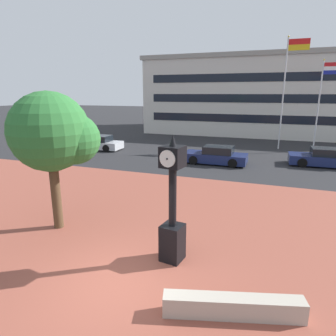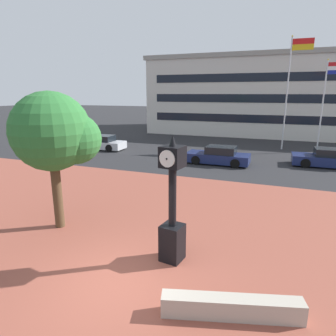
# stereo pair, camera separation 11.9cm
# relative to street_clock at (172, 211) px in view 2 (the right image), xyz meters

# --- Properties ---
(ground_plane) EXTENTS (200.00, 200.00, 0.00)m
(ground_plane) POSITION_rel_street_clock_xyz_m (-0.99, -1.57, -1.60)
(ground_plane) COLOR #262628
(plaza_brick_paving) EXTENTS (44.00, 14.49, 0.01)m
(plaza_brick_paving) POSITION_rel_street_clock_xyz_m (-0.99, 1.68, -1.59)
(plaza_brick_paving) COLOR brown
(plaza_brick_paving) RESTS_ON ground
(planter_wall) EXTENTS (3.19, 1.26, 0.50)m
(planter_wall) POSITION_rel_street_clock_xyz_m (2.08, -1.78, -1.35)
(planter_wall) COLOR #ADA393
(planter_wall) RESTS_ON ground
(street_clock) EXTENTS (0.71, 0.73, 3.86)m
(street_clock) POSITION_rel_street_clock_xyz_m (0.00, 0.00, 0.00)
(street_clock) COLOR black
(street_clock) RESTS_ON ground
(plaza_tree) EXTENTS (3.04, 2.83, 5.06)m
(plaza_tree) POSITION_rel_street_clock_xyz_m (-4.66, 0.76, 1.96)
(plaza_tree) COLOR #4C3823
(plaza_tree) RESTS_ON ground
(car_street_near) EXTENTS (4.50, 1.97, 1.28)m
(car_street_near) POSITION_rel_street_clock_xyz_m (6.06, 14.85, -1.03)
(car_street_near) COLOR navy
(car_street_near) RESTS_ON ground
(car_street_mid) EXTENTS (4.60, 2.01, 1.28)m
(car_street_mid) POSITION_rel_street_clock_xyz_m (-12.30, 14.91, -1.03)
(car_street_mid) COLOR #B7BABF
(car_street_mid) RESTS_ON ground
(car_street_far) EXTENTS (4.50, 1.95, 1.28)m
(car_street_far) POSITION_rel_street_clock_xyz_m (-1.17, 13.07, -1.03)
(car_street_far) COLOR navy
(car_street_far) RESTS_ON ground
(flagpole_primary) EXTENTS (1.79, 0.14, 9.63)m
(flagpole_primary) POSITION_rel_street_clock_xyz_m (3.31, 20.75, 4.09)
(flagpole_primary) COLOR silver
(flagpole_primary) RESTS_ON ground
(flagpole_secondary) EXTENTS (1.82, 0.14, 7.68)m
(flagpole_secondary) POSITION_rel_street_clock_xyz_m (6.24, 20.75, 3.05)
(flagpole_secondary) COLOR silver
(flagpole_secondary) RESTS_ON ground
(civic_building) EXTENTS (28.65, 13.94, 9.30)m
(civic_building) POSITION_rel_street_clock_xyz_m (1.11, 33.25, 3.06)
(civic_building) COLOR beige
(civic_building) RESTS_ON ground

